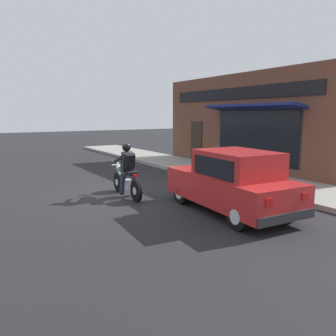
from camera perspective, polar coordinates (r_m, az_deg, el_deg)
name	(u,v)px	position (r m, az deg, el deg)	size (l,w,h in m)	color
ground_plane	(115,193)	(10.49, -9.23, -4.29)	(80.00, 80.00, 0.00)	black
sidewalk_curb	(187,165)	(15.50, 3.27, 0.46)	(2.60, 22.00, 0.14)	gray
storefront_building	(239,122)	(14.94, 12.28, 7.79)	(1.25, 9.82, 4.20)	brown
motorcycle_with_rider	(127,174)	(9.85, -7.18, -1.10)	(0.58, 2.02, 1.62)	black
car_hatchback	(232,182)	(8.36, 11.04, -2.44)	(1.95, 3.90, 1.57)	black
traffic_cone	(232,170)	(12.16, 11.15, -0.41)	(0.36, 0.36, 0.60)	black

